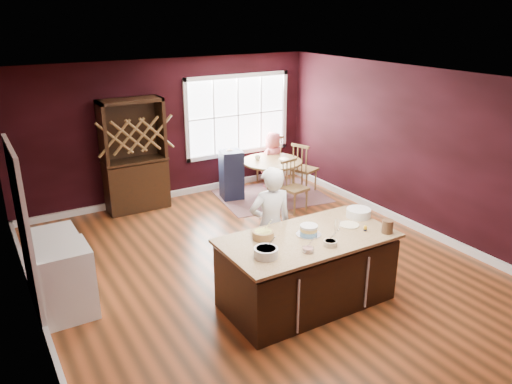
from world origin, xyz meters
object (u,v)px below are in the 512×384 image
dining_table (272,171)px  dryer (56,262)px  chair_north (269,159)px  kitchen_island (307,271)px  chair_south (295,186)px  high_chair (231,174)px  washer (66,282)px  chair_east (305,167)px  hutch (134,156)px  baker (270,226)px  seated_woman (273,160)px  layer_cake (309,230)px  toddler (230,159)px

dining_table → dryer: size_ratio=1.37×
chair_north → kitchen_island: bearing=52.1°
chair_south → high_chair: (-0.69, 1.19, 0.02)m
dining_table → washer: washer is taller
dining_table → high_chair: size_ratio=1.16×
chair_east → high_chair: 1.53m
chair_east → hutch: bearing=55.9°
chair_east → dining_table: bearing=64.2°
dryer → baker: bearing=-25.1°
seated_woman → chair_north: bearing=-125.2°
baker → chair_south: 2.60m
layer_cake → dryer: size_ratio=0.36×
baker → chair_south: size_ratio=1.70×
layer_cake → chair_east: (2.39, 3.34, -0.46)m
high_chair → dryer: high_chair is taller
dining_table → high_chair: high_chair is taller
hutch → dining_table: bearing=-16.5°
baker → washer: bearing=-3.2°
dining_table → layer_cake: size_ratio=3.78×
chair_south → high_chair: 1.38m
high_chair → hutch: size_ratio=0.49×
layer_cake → kitchen_island: bearing=-132.7°
kitchen_island → chair_north: (2.07, 4.19, 0.10)m
chair_east → dryer: size_ratio=1.21×
chair_north → seated_woman: size_ratio=0.90×
chair_south → seated_woman: 1.37m
kitchen_island → layer_cake: bearing=47.3°
seated_woman → washer: 5.37m
high_chair → dryer: 4.09m
high_chair → toddler: bearing=158.7°
dryer → washer: bearing=-90.0°
dining_table → dryer: dryer is taller
baker → dryer: bearing=-15.9°
chair_east → seated_woman: 0.69m
baker → washer: size_ratio=1.82×
chair_east → hutch: 3.39m
layer_cake → seated_woman: size_ratio=0.26×
layer_cake → chair_south: 3.06m
washer → dryer: bearing=90.0°
layer_cake → high_chair: layer_cake is taller
hutch → layer_cake: bearing=-78.3°
dining_table → hutch: bearing=163.5°
chair_south → dryer: (-4.31, -0.70, -0.06)m
chair_north → hutch: bearing=-12.0°
dining_table → chair_south: (-0.04, -0.86, -0.05)m
chair_east → seated_woman: seated_woman is taller
chair_north → high_chair: 1.18m
layer_cake → hutch: (-0.86, 4.16, 0.05)m
chair_east → washer: (-5.10, -2.12, -0.07)m
toddler → washer: (-3.60, -2.55, -0.36)m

